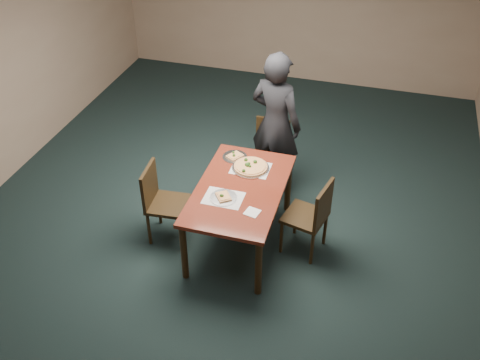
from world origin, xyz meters
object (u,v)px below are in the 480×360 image
(pizza_pan, at_px, (251,167))
(slice_plate_near, at_px, (223,197))
(slice_plate_far, at_px, (235,156))
(chair_far, at_px, (270,151))
(chair_left, at_px, (161,199))
(chair_right, at_px, (312,214))
(diner, at_px, (276,123))
(dining_table, at_px, (240,195))

(pizza_pan, xyz_separation_m, slice_plate_near, (-0.13, -0.59, -0.01))
(slice_plate_near, height_order, slice_plate_far, slice_plate_near)
(chair_far, xyz_separation_m, slice_plate_far, (-0.27, -0.59, 0.25))
(chair_left, distance_m, chair_right, 1.65)
(chair_far, distance_m, diner, 0.39)
(chair_left, bearing_deg, chair_right, -87.73)
(dining_table, relative_size, diner, 0.83)
(dining_table, distance_m, diner, 1.17)
(chair_far, bearing_deg, diner, 21.38)
(dining_table, bearing_deg, chair_left, -170.68)
(chair_left, height_order, chair_right, same)
(chair_left, distance_m, diner, 1.65)
(chair_left, bearing_deg, slice_plate_near, -100.58)
(dining_table, relative_size, slice_plate_near, 5.36)
(dining_table, distance_m, chair_left, 0.89)
(chair_left, relative_size, diner, 0.50)
(chair_left, bearing_deg, pizza_pan, -64.65)
(chair_left, height_order, diner, diner)
(chair_far, distance_m, slice_plate_near, 1.37)
(chair_far, height_order, pizza_pan, chair_far)
(chair_far, bearing_deg, pizza_pan, -91.94)
(chair_far, xyz_separation_m, slice_plate_near, (-0.17, -1.33, 0.25))
(chair_far, distance_m, chair_right, 1.27)
(chair_right, relative_size, slice_plate_far, 3.25)
(chair_far, bearing_deg, slice_plate_far, -113.56)
(slice_plate_near, bearing_deg, dining_table, 62.20)
(diner, bearing_deg, slice_plate_far, 79.45)
(chair_left, distance_m, slice_plate_near, 0.79)
(chair_far, xyz_separation_m, diner, (0.05, 0.02, 0.39))
(chair_left, relative_size, pizza_pan, 2.21)
(dining_table, relative_size, slice_plate_far, 5.36)
(chair_right, bearing_deg, slice_plate_far, -101.71)
(chair_right, distance_m, slice_plate_far, 1.12)
(chair_right, distance_m, diner, 1.32)
(diner, height_order, pizza_pan, diner)
(slice_plate_near, bearing_deg, chair_far, 82.63)
(dining_table, relative_size, chair_left, 1.65)
(chair_right, bearing_deg, pizza_pan, -98.38)
(chair_left, distance_m, slice_plate_far, 0.97)
(chair_far, bearing_deg, chair_right, -54.25)
(chair_left, xyz_separation_m, chair_right, (1.64, 0.21, 0.00))
(pizza_pan, xyz_separation_m, slice_plate_far, (-0.23, 0.16, -0.01))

